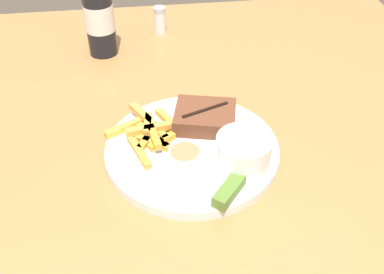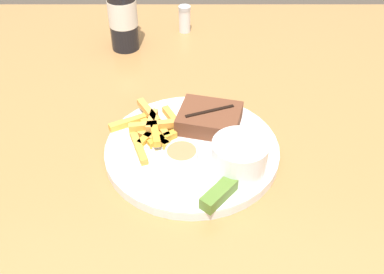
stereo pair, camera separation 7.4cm
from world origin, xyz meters
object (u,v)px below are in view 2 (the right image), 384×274
Objects in this scene: coleslaw_cup at (240,155)px; steak_portion at (209,118)px; beer_bottle at (122,11)px; dipping_sauce_cup at (182,156)px; dinner_plate at (192,150)px; salt_shaker at (184,19)px; fork_utensil at (146,144)px; pickle_spear at (222,191)px.

steak_portion is at bearing 110.63° from coleslaw_cup.
beer_bottle is at bearing 120.37° from steak_portion.
beer_bottle reaches higher than steak_portion.
dipping_sauce_cup is 0.21× the size of beer_bottle.
dipping_sauce_cup is (-0.05, -0.10, -0.00)m from steak_portion.
dinner_plate is 2.37× the size of steak_portion.
dinner_plate is 3.34× the size of coleslaw_cup.
steak_portion is at bearing 63.64° from dipping_sauce_cup.
coleslaw_cup is 0.34× the size of beer_bottle.
dipping_sauce_cup is 0.49m from salt_shaker.
steak_portion reaches higher than dipping_sauce_cup.
coleslaw_cup is 0.49m from beer_bottle.
steak_portion is 1.41× the size of coleslaw_cup.
salt_shaker reaches higher than fork_utensil.
dipping_sauce_cup is at bearing -32.22° from fork_utensil.
beer_bottle reaches higher than dipping_sauce_cup.
beer_bottle is (-0.23, 0.43, 0.04)m from coleslaw_cup.
coleslaw_cup reaches higher than salt_shaker.
fork_utensil is at bearing 135.82° from pickle_spear.
coleslaw_cup is (0.04, -0.11, 0.02)m from steak_portion.
salt_shaker reaches higher than dipping_sauce_cup.
steak_portion reaches higher than pickle_spear.
beer_bottle is (-0.15, 0.37, 0.08)m from dinner_plate.
beer_bottle is at bearing -148.64° from salt_shaker.
dinner_plate is 0.12m from pickle_spear.
steak_portion is 0.48× the size of beer_bottle.
coleslaw_cup is 1.63× the size of dipping_sauce_cup.
dinner_plate is 0.41m from beer_bottle.
pickle_spear is 0.57m from salt_shaker.
steak_portion is 0.12m from fork_utensil.
coleslaw_cup is 1.34× the size of salt_shaker.
salt_shaker is at bearing 85.30° from fork_utensil.
beer_bottle is (-0.18, 0.32, 0.06)m from steak_portion.
dipping_sauce_cup is at bearing -71.46° from beer_bottle.
coleslaw_cup is at bearing -79.88° from salt_shaker.
dinner_plate is at bearing 142.52° from coleslaw_cup.
salt_shaker is (-0.09, 0.51, -0.02)m from coleslaw_cup.
beer_bottle is at bearing 104.57° from fork_utensil.
dinner_plate is at bearing 0.00° from fork_utensil.
dinner_plate is 0.05m from dipping_sauce_cup.
fork_utensil is at bearing 145.09° from dipping_sauce_cup.
dipping_sauce_cup is (-0.02, -0.04, 0.02)m from dinner_plate.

